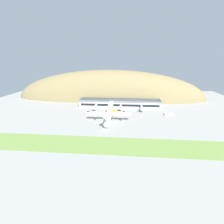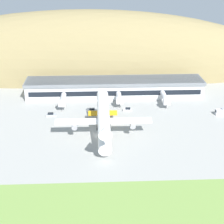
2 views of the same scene
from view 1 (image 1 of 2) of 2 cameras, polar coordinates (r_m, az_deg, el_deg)
name	(u,v)px [view 1 (image 1 of 2)]	position (r m, az deg, el deg)	size (l,w,h in m)	color
ground_plane	(106,120)	(158.74, -1.87, -2.78)	(330.50, 330.50, 0.00)	#9E9E99
grass_strip_foreground	(97,145)	(115.96, -4.79, -10.61)	(297.45, 24.42, 0.08)	#759947
hill_backdrop	(109,99)	(243.24, -0.85, 4.23)	(257.47, 53.78, 79.62)	olive
terminal_building	(120,103)	(201.70, 2.56, 3.05)	(92.75, 16.33, 9.10)	silver
jetway_0	(95,107)	(190.24, -5.57, 1.76)	(3.38, 13.88, 5.43)	silver
jetway_1	(121,107)	(188.35, 2.81, 1.67)	(3.38, 11.47, 5.43)	silver
jetway_2	(142,108)	(187.63, 9.70, 1.38)	(3.38, 13.75, 5.43)	silver
cargo_airplane	(109,113)	(154.24, -0.96, -0.29)	(39.19, 48.35, 16.31)	white
service_car_0	(124,112)	(182.22, 3.81, 0.03)	(4.28, 2.04, 1.59)	silver
service_car_1	(89,112)	(182.06, -7.62, -0.08)	(4.59, 1.71, 1.69)	#999EA3
service_car_2	(107,111)	(183.42, -1.56, 0.18)	(4.60, 1.97, 1.57)	silver
fuel_truck	(169,114)	(180.18, 18.14, -0.70)	(8.42, 2.69, 3.21)	silver
traffic_cone_0	(109,115)	(172.59, -0.93, -1.04)	(0.52, 0.52, 0.58)	orange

